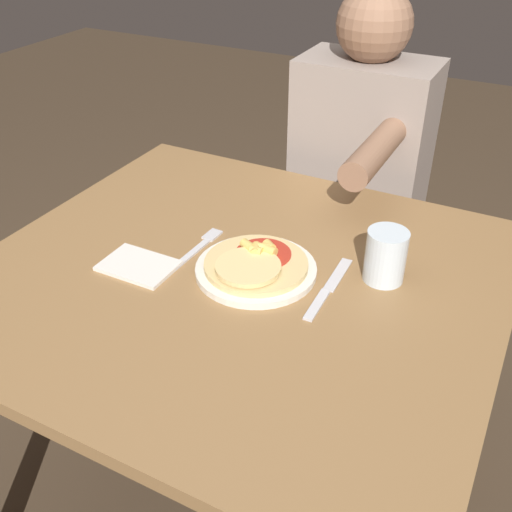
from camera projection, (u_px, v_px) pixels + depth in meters
name	position (u px, v px, depth m)	size (l,w,h in m)	color
ground_plane	(242.00, 491.00, 1.61)	(8.00, 8.00, 0.00)	#423323
dining_table	(238.00, 313.00, 1.27)	(1.04, 0.95, 0.72)	olive
plate	(256.00, 270.00, 1.21)	(0.25, 0.25, 0.01)	silver
pizza	(255.00, 263.00, 1.20)	(0.21, 0.21, 0.04)	#DBBC7A
fork	(200.00, 246.00, 1.29)	(0.03, 0.18, 0.00)	silver
knife	(328.00, 289.00, 1.16)	(0.03, 0.22, 0.00)	silver
drinking_glass	(386.00, 256.00, 1.17)	(0.08, 0.08, 0.11)	silver
napkin	(139.00, 266.00, 1.23)	(0.15, 0.11, 0.01)	silver
person_diner	(360.00, 168.00, 1.72)	(0.37, 0.52, 1.17)	#2D2D38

